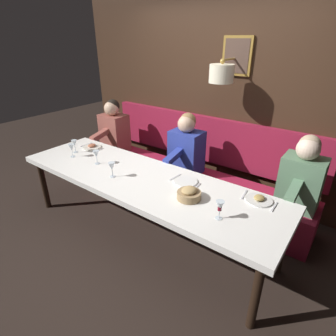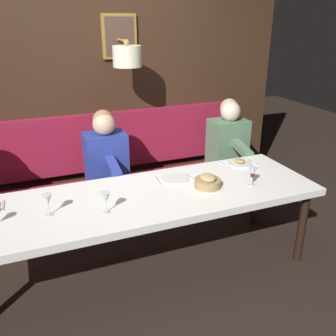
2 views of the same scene
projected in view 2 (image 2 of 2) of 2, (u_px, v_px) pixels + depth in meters
name	position (u px, v px, depth m)	size (l,w,h in m)	color
ground_plane	(138.00, 273.00, 3.16)	(12.00, 12.00, 0.00)	black
dining_table	(135.00, 203.00, 2.90)	(0.90, 3.03, 0.74)	white
banquette_bench	(111.00, 205.00, 3.84)	(0.52, 3.23, 0.45)	maroon
back_wall_panel	(93.00, 87.00, 3.90)	(0.59, 4.43, 2.90)	#382316
diner_nearest	(228.00, 137.00, 4.08)	(0.60, 0.40, 0.79)	#567A5B
diner_near	(106.00, 153.00, 3.60)	(0.60, 0.40, 0.79)	#283893
place_setting_0	(240.00, 163.00, 3.52)	(0.24, 0.32, 0.05)	silver
place_setting_2	(175.00, 179.00, 3.19)	(0.24, 0.32, 0.01)	white
wine_glass_0	(106.00, 198.00, 2.60)	(0.07, 0.07, 0.16)	silver
wine_glass_2	(253.00, 173.00, 3.04)	(0.07, 0.07, 0.16)	silver
wine_glass_3	(47.00, 201.00, 2.57)	(0.07, 0.07, 0.16)	silver
bread_bowl	(208.00, 182.00, 3.03)	(0.22, 0.22, 0.12)	#9E7F56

